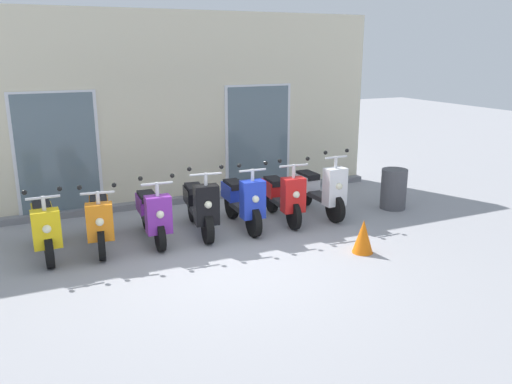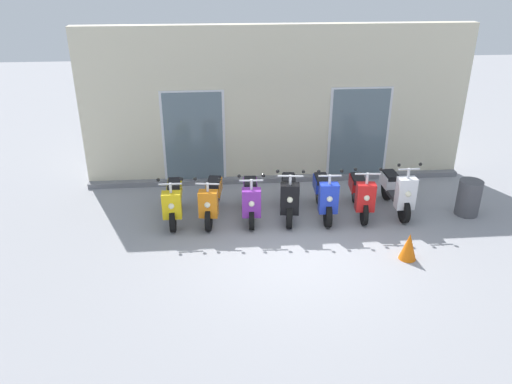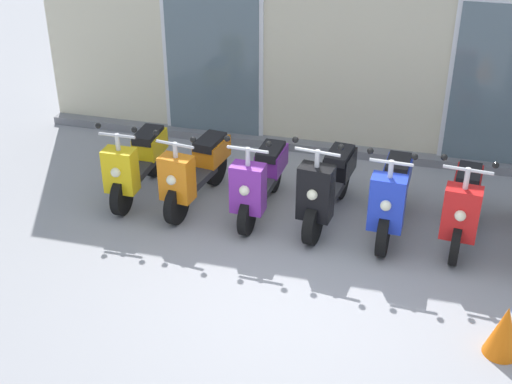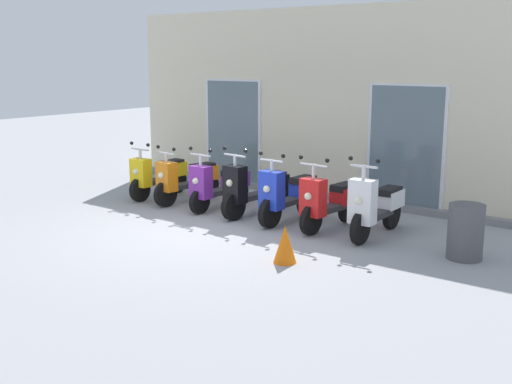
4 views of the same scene
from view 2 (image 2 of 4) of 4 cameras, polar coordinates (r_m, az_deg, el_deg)
The scene contains 11 objects.
ground_plane at distance 9.76m, azimuth 4.62°, elevation -6.23°, with size 40.00×40.00×0.00m, color #939399.
storefront_facade at distance 12.16m, azimuth 2.38°, elevation 9.46°, with size 9.18×0.50×3.72m.
scooter_yellow at distance 10.66m, azimuth -9.31°, elevation -0.90°, with size 0.52×1.52×1.16m.
scooter_orange at distance 10.60m, azimuth -5.04°, elevation -0.74°, with size 0.58×1.55×1.15m.
scooter_purple at distance 10.61m, azimuth -0.59°, elevation -0.66°, with size 0.55×1.53×1.20m.
scooter_black at distance 10.71m, azimuth 3.74°, elevation -0.36°, with size 0.59×1.64×1.26m.
scooter_blue at distance 10.78m, azimuth 7.75°, elevation -0.32°, with size 0.53×1.58×1.25m.
scooter_red at distance 11.00m, azimuth 11.77°, elevation -0.14°, with size 0.58×1.54×1.25m.
scooter_white at distance 11.27m, azimuth 15.67°, elevation 0.17°, with size 0.51×1.61×1.32m.
traffic_cone at distance 9.66m, azimuth 16.90°, elevation -5.91°, with size 0.32×0.32×0.52m, color orange.
trash_bin at distance 11.69m, azimuth 22.95°, elevation -0.60°, with size 0.49×0.49×0.78m, color #4C4C51.
Camera 2 is at (-1.47, -8.23, 5.04)m, focal length 35.33 mm.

